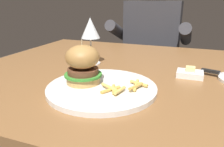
# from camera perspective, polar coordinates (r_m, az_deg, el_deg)

# --- Properties ---
(dining_table) EXTENTS (1.18, 0.97, 0.74)m
(dining_table) POSITION_cam_1_polar(r_m,az_deg,el_deg) (0.84, 4.23, -4.74)
(dining_table) COLOR brown
(dining_table) RESTS_ON ground
(main_plate) EXTENTS (0.31, 0.31, 0.01)m
(main_plate) POSITION_cam_1_polar(r_m,az_deg,el_deg) (0.63, -2.68, -3.83)
(main_plate) COLOR white
(main_plate) RESTS_ON dining_table
(burger_sandwich) EXTENTS (0.11, 0.11, 0.13)m
(burger_sandwich) POSITION_cam_1_polar(r_m,az_deg,el_deg) (0.64, -7.64, 2.40)
(burger_sandwich) COLOR tan
(burger_sandwich) RESTS_ON main_plate
(fries_pile) EXTENTS (0.12, 0.12, 0.02)m
(fries_pile) POSITION_cam_1_polar(r_m,az_deg,el_deg) (0.60, 3.18, -3.57)
(fries_pile) COLOR gold
(fries_pile) RESTS_ON main_plate
(wine_glass) EXTENTS (0.07, 0.07, 0.18)m
(wine_glass) POSITION_cam_1_polar(r_m,az_deg,el_deg) (0.87, -5.66, 11.27)
(wine_glass) COLOR silver
(wine_glass) RESTS_ON dining_table
(butter_dish) EXTENTS (0.08, 0.06, 0.04)m
(butter_dish) POSITION_cam_1_polar(r_m,az_deg,el_deg) (0.78, 19.68, -0.02)
(butter_dish) COLOR white
(butter_dish) RESTS_ON dining_table
(diner_person) EXTENTS (0.51, 0.36, 1.18)m
(diner_person) POSITION_cam_1_polar(r_m,az_deg,el_deg) (1.58, 10.04, 2.95)
(diner_person) COLOR #282833
(diner_person) RESTS_ON ground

